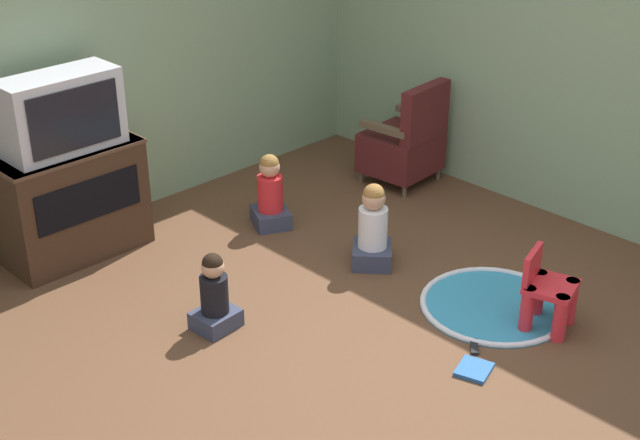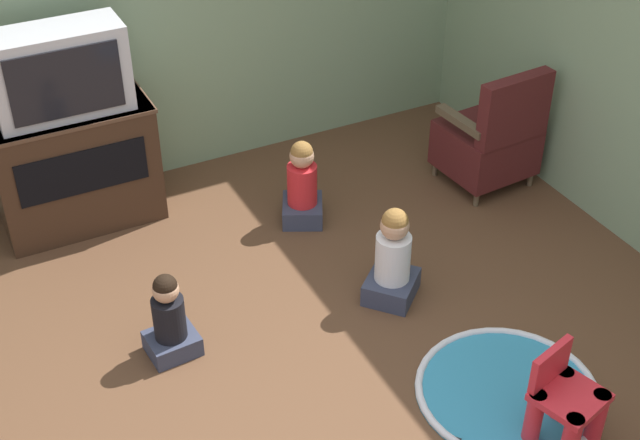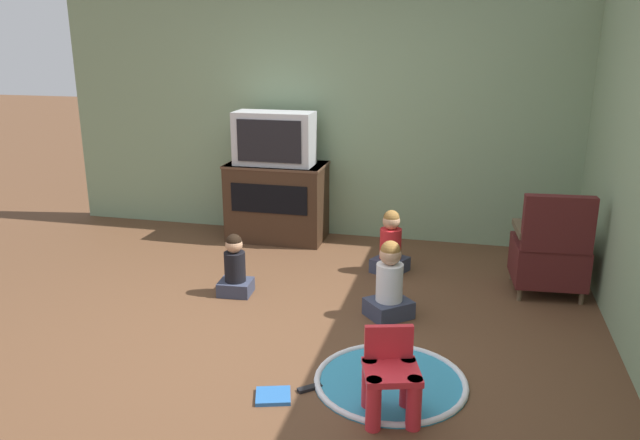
% 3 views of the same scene
% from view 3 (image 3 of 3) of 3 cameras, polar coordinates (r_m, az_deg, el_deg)
% --- Properties ---
extents(ground_plane, '(30.00, 30.00, 0.00)m').
position_cam_3_polar(ground_plane, '(4.42, -4.08, -10.64)').
color(ground_plane, brown).
extents(wall_back, '(5.40, 0.12, 2.59)m').
position_cam_3_polar(wall_back, '(6.40, -0.27, 10.14)').
color(wall_back, gray).
rests_on(wall_back, ground_plane).
extents(tv_cabinet, '(0.98, 0.54, 0.78)m').
position_cam_3_polar(tv_cabinet, '(6.33, -3.94, 1.80)').
color(tv_cabinet, '#382316').
rests_on(tv_cabinet, ground_plane).
extents(television, '(0.78, 0.35, 0.52)m').
position_cam_3_polar(television, '(6.15, -4.21, 7.44)').
color(television, '#B7B7BC').
rests_on(television, tv_cabinet).
extents(black_armchair, '(0.59, 0.57, 0.86)m').
position_cam_3_polar(black_armchair, '(5.30, 20.27, -2.91)').
color(black_armchair, brown).
rests_on(black_armchair, ground_plane).
extents(yellow_kid_chair, '(0.37, 0.35, 0.49)m').
position_cam_3_polar(yellow_kid_chair, '(3.51, 6.49, -14.44)').
color(yellow_kid_chair, red).
rests_on(yellow_kid_chair, ground_plane).
extents(play_mat, '(0.93, 0.93, 0.04)m').
position_cam_3_polar(play_mat, '(3.91, 6.47, -14.43)').
color(play_mat, teal).
rests_on(play_mat, ground_plane).
extents(child_watching_left, '(0.35, 0.37, 0.56)m').
position_cam_3_polar(child_watching_left, '(5.50, 6.47, -2.32)').
color(child_watching_left, '#33384C').
rests_on(child_watching_left, ground_plane).
extents(child_watching_center, '(0.27, 0.24, 0.51)m').
position_cam_3_polar(child_watching_center, '(5.05, -7.78, -4.40)').
color(child_watching_center, '#33384C').
rests_on(child_watching_center, ground_plane).
extents(child_watching_right, '(0.40, 0.40, 0.59)m').
position_cam_3_polar(child_watching_right, '(4.63, 6.36, -5.87)').
color(child_watching_right, '#33384C').
rests_on(child_watching_right, ground_plane).
extents(book, '(0.24, 0.23, 0.02)m').
position_cam_3_polar(book, '(3.76, -4.30, -15.75)').
color(book, '#235699').
rests_on(book, ground_plane).
extents(remote_control, '(0.14, 0.13, 0.02)m').
position_cam_3_polar(remote_control, '(3.82, -0.95, -15.11)').
color(remote_control, black).
rests_on(remote_control, ground_plane).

